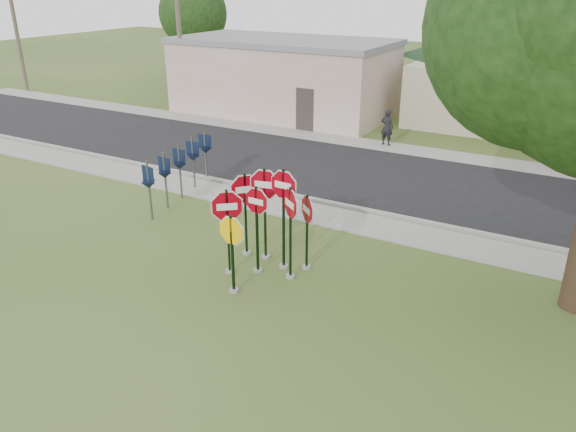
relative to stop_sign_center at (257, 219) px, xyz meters
The scene contains 20 objects.
ground 1.97m from the stop_sign_center, 87.01° to the right, with size 120.00×120.00×0.00m, color #39511E.
sidewalk_near 4.56m from the stop_sign_center, 89.16° to the left, with size 60.00×1.60×0.06m, color gray.
road 8.93m from the stop_sign_center, 89.59° to the left, with size 60.00×7.00×0.04m, color black.
sidewalk_far 13.19m from the stop_sign_center, 89.72° to the left, with size 60.00×1.60×0.06m, color gray.
curb 5.50m from the stop_sign_center, 89.32° to the left, with size 60.00×0.20×0.14m, color gray.
stop_sign_center is the anchor object (origin of this frame).
stop_sign_yellow 1.21m from the stop_sign_center, 88.62° to the right, with size 1.02×0.24×2.20m.
stop_sign_left 0.76m from the stop_sign_center, 147.25° to the right, with size 0.91×0.74×2.50m.
stop_sign_right 0.93m from the stop_sign_center, ahead, with size 0.88×0.68×2.66m.
stop_sign_back_right 0.80m from the stop_sign_center, 49.36° to the left, with size 1.08×0.24×2.94m.
stop_sign_back_left 0.86m from the stop_sign_center, 107.16° to the left, with size 1.12×0.30×2.79m.
stop_sign_far_right 1.34m from the stop_sign_center, 38.22° to the left, with size 0.80×0.69×2.26m.
stop_sign_far_left 1.12m from the stop_sign_center, 139.13° to the left, with size 0.76×0.89×2.56m.
route_sign_row 6.28m from the stop_sign_center, 148.30° to the left, with size 1.43×4.63×2.00m.
building_stucco 19.03m from the stop_sign_center, 118.01° to the left, with size 12.20×6.20×4.20m.
building_house 21.00m from the stop_sign_center, 84.32° to the left, with size 11.60×11.60×6.20m.
utility_pole_near 20.04m from the stop_sign_center, 134.88° to the left, with size 2.20×0.26×9.50m.
utility_pole_far 31.41m from the stop_sign_center, 153.39° to the left, with size 2.20×0.26×9.00m.
bg_tree_left 30.47m from the stop_sign_center, 131.17° to the left, with size 4.90×4.90×7.35m.
pedestrian 13.39m from the stop_sign_center, 95.76° to the left, with size 0.61×0.40×1.67m, color black.
Camera 1 is at (7.24, -9.99, 7.35)m, focal length 35.00 mm.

